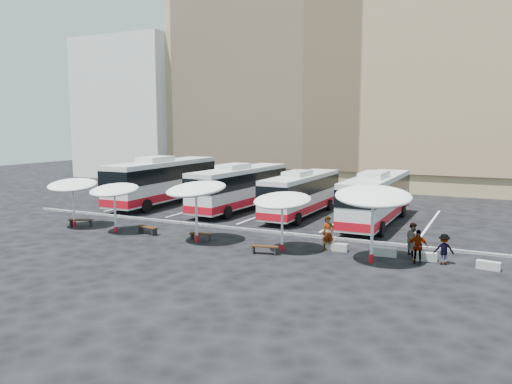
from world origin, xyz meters
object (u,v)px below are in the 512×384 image
at_px(sunshade_0, 73,185).
at_px(sunshade_2, 196,189).
at_px(sunshade_3, 282,201).
at_px(wood_bench_0, 81,221).
at_px(bus_1, 240,186).
at_px(bus_2, 302,192).
at_px(bus_3, 376,197).
at_px(sunshade_1, 114,190).
at_px(wood_bench_2, 201,235).
at_px(sunshade_4, 373,197).
at_px(conc_bench_3, 488,265).
at_px(wood_bench_1, 147,228).
at_px(bus_0, 164,179).
at_px(passenger_2, 418,247).
at_px(passenger_3, 444,249).
at_px(conc_bench_0, 338,247).
at_px(conc_bench_1, 384,252).
at_px(conc_bench_2, 425,257).
at_px(passenger_1, 413,239).
at_px(wood_bench_3, 265,248).

bearing_deg(sunshade_0, sunshade_2, -0.26).
height_order(sunshade_3, wood_bench_0, sunshade_3).
distance_m(bus_1, bus_2, 5.41).
height_order(bus_3, sunshade_0, bus_3).
distance_m(sunshade_1, wood_bench_2, 6.59).
relative_size(sunshade_4, wood_bench_0, 2.77).
bearing_deg(bus_3, conc_bench_3, -49.90).
height_order(bus_2, wood_bench_1, bus_2).
bearing_deg(sunshade_4, wood_bench_0, 179.29).
height_order(bus_0, passenger_2, bus_0).
bearing_deg(bus_1, sunshade_1, -103.06).
xyz_separation_m(sunshade_0, passenger_3, (23.26, 1.24, -2.08)).
height_order(bus_0, conc_bench_0, bus_0).
height_order(bus_2, wood_bench_2, bus_2).
height_order(wood_bench_0, conc_bench_1, wood_bench_0).
distance_m(bus_3, wood_bench_2, 12.77).
relative_size(sunshade_4, wood_bench_1, 2.86).
distance_m(wood_bench_2, conc_bench_2, 12.67).
bearing_deg(sunshade_0, passenger_1, 6.37).
distance_m(bus_2, passenger_3, 14.64).
bearing_deg(wood_bench_0, sunshade_0, -139.99).
relative_size(conc_bench_1, passenger_2, 0.72).
height_order(bus_0, wood_bench_1, bus_0).
bearing_deg(wood_bench_3, passenger_3, 13.35).
bearing_deg(sunshade_3, passenger_1, 18.78).
relative_size(wood_bench_0, passenger_2, 1.00).
bearing_deg(conc_bench_1, conc_bench_0, 179.82).
relative_size(bus_2, wood_bench_2, 7.57).
distance_m(wood_bench_0, conc_bench_1, 20.06).
bearing_deg(sunshade_4, passenger_2, 22.66).
distance_m(conc_bench_1, conc_bench_3, 4.96).
height_order(bus_0, conc_bench_3, bus_0).
xyz_separation_m(bus_0, bus_3, (18.58, -0.81, -0.24)).
relative_size(passenger_2, passenger_3, 1.11).
height_order(wood_bench_2, passenger_2, passenger_2).
xyz_separation_m(wood_bench_3, passenger_1, (7.10, 3.25, 0.52)).
bearing_deg(sunshade_2, wood_bench_3, -9.43).
bearing_deg(sunshade_4, conc_bench_2, 33.31).
height_order(sunshade_3, passenger_2, sunshade_3).
xyz_separation_m(wood_bench_0, conc_bench_1, (20.02, 1.31, -0.16)).
relative_size(bus_1, wood_bench_2, 8.30).
distance_m(bus_2, conc_bench_0, 10.88).
relative_size(sunshade_0, sunshade_3, 1.23).
height_order(wood_bench_0, passenger_3, passenger_3).
height_order(bus_2, conc_bench_1, bus_2).
distance_m(wood_bench_1, conc_bench_2, 16.60).
xyz_separation_m(conc_bench_3, passenger_2, (-3.21, -0.38, 0.65)).
bearing_deg(conc_bench_3, sunshade_1, -176.52).
bearing_deg(sunshade_0, conc_bench_3, 2.86).
height_order(sunshade_1, passenger_3, sunshade_1).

